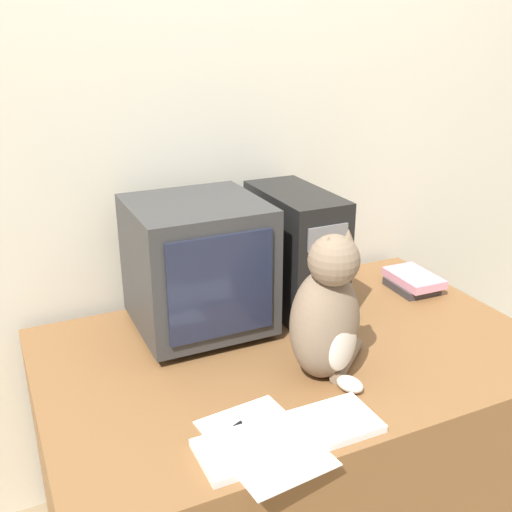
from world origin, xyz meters
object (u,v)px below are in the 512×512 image
Objects in this scene: cat at (327,316)px; book_stack at (413,281)px; crt_monitor at (198,265)px; keyboard at (290,435)px; pen at (219,437)px; computer_tower at (295,251)px.

cat reaches higher than book_stack.
crt_monitor is 1.98× the size of book_stack.
book_stack is (0.77, 0.54, 0.02)m from keyboard.
book_stack is 1.49× the size of pen.
cat is (0.21, -0.39, -0.03)m from crt_monitor.
pen is at bearing -178.50° from cat.
cat reaches higher than keyboard.
crt_monitor is 0.57m from pen.
crt_monitor is at bearing 99.97° from cat.
computer_tower is at bearing 60.95° from keyboard.
computer_tower is 0.96× the size of cat.
book_stack is at bearing 27.04° from pen.
crt_monitor reaches higher than keyboard.
computer_tower is 0.43m from cat.
computer_tower is 0.91× the size of keyboard.
keyboard reaches higher than pen.
computer_tower is 1.92× the size of book_stack.
book_stack is at bearing -3.33° from crt_monitor.
cat is 0.68m from book_stack.
crt_monitor is 2.94× the size of pen.
computer_tower is (0.33, 0.02, -0.01)m from crt_monitor.
book_stack reaches higher than pen.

